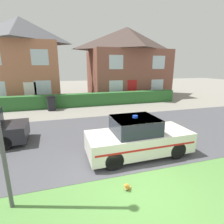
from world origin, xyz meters
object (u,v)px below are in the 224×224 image
(police_car, at_px, (138,138))
(house_left, at_px, (23,60))
(house_right, at_px, (127,62))
(wheelie_bin, at_px, (51,103))
(cat, at_px, (127,187))

(police_car, relative_size, house_left, 0.51)
(house_right, bearing_deg, house_left, 179.77)
(house_right, xyz_separation_m, wheelie_bin, (-8.33, -5.15, -3.32))
(wheelie_bin, bearing_deg, house_right, 20.51)
(police_car, relative_size, house_right, 0.47)
(police_car, bearing_deg, house_left, 112.82)
(house_left, bearing_deg, police_car, -66.41)
(police_car, height_order, house_right, house_right)
(police_car, distance_m, house_right, 14.94)
(cat, distance_m, house_right, 17.12)
(cat, relative_size, house_left, 0.04)
(cat, xyz_separation_m, house_right, (5.92, 15.61, 3.79))
(police_car, relative_size, cat, 14.28)
(house_right, relative_size, wheelie_bin, 7.66)
(cat, relative_size, house_right, 0.03)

